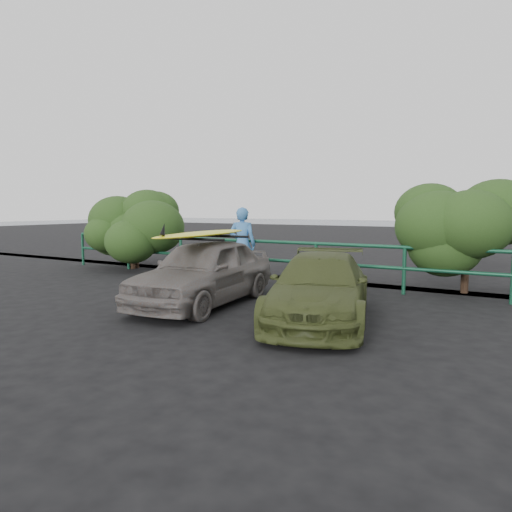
{
  "coord_description": "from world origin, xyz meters",
  "views": [
    {
      "loc": [
        5.04,
        -4.81,
        1.83
      ],
      "look_at": [
        0.86,
        2.46,
        0.94
      ],
      "focal_mm": 32.0,
      "sensor_mm": 36.0,
      "label": 1
    }
  ],
  "objects": [
    {
      "name": "ocean",
      "position": [
        0.0,
        60.0,
        0.0
      ],
      "size": [
        200.0,
        200.0,
        0.0
      ],
      "primitive_type": "plane",
      "color": "slate",
      "rests_on": "ground"
    },
    {
      "name": "ground",
      "position": [
        0.0,
        0.0,
        0.0
      ],
      "size": [
        80.0,
        80.0,
        0.0
      ],
      "primitive_type": "plane",
      "color": "black"
    },
    {
      "name": "man",
      "position": [
        -0.85,
        4.74,
        0.92
      ],
      "size": [
        0.76,
        0.6,
        1.84
      ],
      "primitive_type": "imported",
      "rotation": [
        0.0,
        0.0,
        3.4
      ],
      "color": "#3D77B7",
      "rests_on": "ground"
    },
    {
      "name": "sedan",
      "position": [
        -0.08,
        2.1,
        0.63
      ],
      "size": [
        1.8,
        3.79,
        1.25
      ],
      "primitive_type": "imported",
      "rotation": [
        0.0,
        0.0,
        0.09
      ],
      "color": "#665F5B",
      "rests_on": "ground"
    },
    {
      "name": "roof_rack",
      "position": [
        -0.08,
        2.1,
        1.27
      ],
      "size": [
        1.5,
        1.11,
        0.05
      ],
      "primitive_type": null,
      "rotation": [
        0.0,
        0.0,
        0.09
      ],
      "color": "black",
      "rests_on": "sedan"
    },
    {
      "name": "shrub_left",
      "position": [
        -4.8,
        5.4,
        1.05
      ],
      "size": [
        3.2,
        2.4,
        2.1
      ],
      "primitive_type": null,
      "color": "#274519",
      "rests_on": "ground"
    },
    {
      "name": "olive_vehicle",
      "position": [
        2.3,
        2.04,
        0.54
      ],
      "size": [
        2.44,
        3.96,
        1.07
      ],
      "primitive_type": "imported",
      "rotation": [
        0.0,
        0.0,
        0.27
      ],
      "color": "#3D471F",
      "rests_on": "ground"
    },
    {
      "name": "surfboard",
      "position": [
        -0.08,
        2.1,
        1.34
      ],
      "size": [
        0.89,
        3.07,
        0.09
      ],
      "primitive_type": "ellipsoid",
      "rotation": [
        0.0,
        0.0,
        0.09
      ],
      "color": "yellow",
      "rests_on": "roof_rack"
    },
    {
      "name": "guardrail",
      "position": [
        0.0,
        5.0,
        0.52
      ],
      "size": [
        14.0,
        0.08,
        1.04
      ],
      "primitive_type": null,
      "color": "#13452E",
      "rests_on": "ground"
    }
  ]
}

